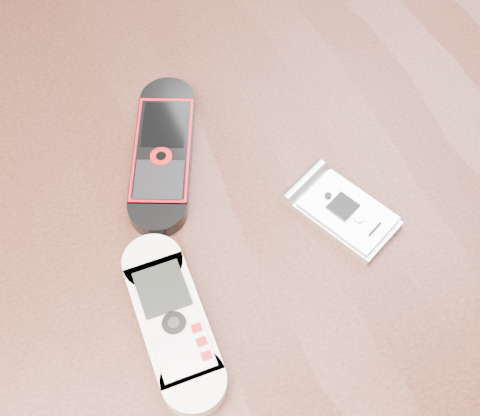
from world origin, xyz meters
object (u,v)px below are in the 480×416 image
at_px(nokia_white, 172,320).
at_px(nokia_black_red, 163,152).
at_px(table, 235,269).
at_px(motorola_razr, 345,212).

bearing_deg(nokia_white, nokia_black_red, 75.26).
bearing_deg(nokia_white, table, 43.40).
relative_size(nokia_black_red, motorola_razr, 1.71).
bearing_deg(table, nokia_white, -139.43).
distance_m(table, motorola_razr, 0.15).
height_order(nokia_white, nokia_black_red, same).
height_order(table, nokia_white, nokia_white).
relative_size(table, motorola_razr, 12.35).
bearing_deg(motorola_razr, nokia_white, 166.72).
xyz_separation_m(nokia_white, nokia_black_red, (0.05, 0.15, -0.00)).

